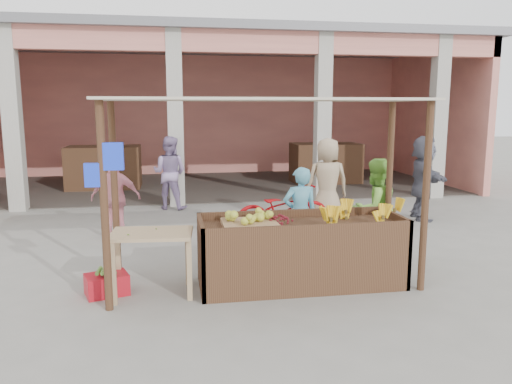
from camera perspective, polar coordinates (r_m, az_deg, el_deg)
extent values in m
plane|color=slate|center=(6.53, 0.72, -10.72)|extent=(60.00, 60.00, 0.00)
cube|color=#EA8D7A|center=(17.46, -6.06, 8.69)|extent=(14.00, 0.20, 4.00)
cube|color=#EA8D7A|center=(16.58, 19.45, 8.16)|extent=(0.20, 6.00, 4.00)
cube|color=#EA8D7A|center=(11.82, -4.37, 16.80)|extent=(14.00, 0.30, 0.50)
cube|color=slate|center=(14.68, -5.46, 16.75)|extent=(14.40, 6.40, 0.20)
cube|color=#AEAA9F|center=(12.16, -26.07, 7.39)|extent=(0.35, 0.35, 4.00)
cube|color=#AEAA9F|center=(11.68, -9.20, 8.18)|extent=(0.35, 0.35, 4.00)
cube|color=#AEAA9F|center=(12.22, 7.62, 8.28)|extent=(0.35, 0.35, 4.00)
cube|color=#AEAA9F|center=(13.41, 20.08, 7.90)|extent=(0.35, 0.35, 4.00)
cube|color=#4D331F|center=(14.74, -16.96, 2.70)|extent=(2.00, 1.20, 1.20)
cube|color=#4D331F|center=(15.33, 7.94, 3.28)|extent=(2.00, 1.20, 1.20)
cube|color=#4D331F|center=(6.51, 5.10, -7.12)|extent=(2.60, 0.95, 0.80)
cylinder|color=#4D331F|center=(5.73, -16.94, -1.83)|extent=(0.09, 0.09, 2.35)
cylinder|color=#4D331F|center=(6.45, 18.81, -0.68)|extent=(0.09, 0.09, 2.35)
cylinder|color=#4D331F|center=(6.75, -15.84, -0.08)|extent=(0.09, 0.09, 2.35)
cylinder|color=#4D331F|center=(7.37, 14.96, 0.75)|extent=(0.09, 0.09, 2.35)
cube|color=beige|center=(6.21, 1.10, 10.54)|extent=(4.00, 1.35, 0.03)
cube|color=#1C3CEE|center=(5.63, -16.01, 3.95)|extent=(0.22, 0.08, 0.30)
cube|color=#1C3CEE|center=(5.68, -18.12, 1.86)|extent=(0.18, 0.07, 0.26)
cube|color=#9F7852|center=(6.26, -0.73, -3.68)|extent=(0.68, 0.59, 0.06)
ellipsoid|color=gold|center=(6.24, -0.73, -2.85)|extent=(0.58, 0.51, 0.13)
ellipsoid|color=maroon|center=(6.36, 2.72, -3.13)|extent=(0.42, 0.34, 0.13)
cube|color=tan|center=(6.18, -11.85, -4.69)|extent=(1.02, 0.73, 0.04)
cube|color=tan|center=(6.06, -15.98, -9.01)|extent=(0.06, 0.06, 0.75)
cube|color=tan|center=(6.02, -7.63, -8.84)|extent=(0.06, 0.06, 0.75)
cube|color=tan|center=(6.58, -15.46, -7.50)|extent=(0.06, 0.06, 0.75)
cube|color=tan|center=(6.54, -7.80, -7.33)|extent=(0.06, 0.06, 0.75)
cube|color=#B0121F|center=(6.49, -16.68, -10.08)|extent=(0.58, 0.49, 0.26)
ellipsoid|color=maroon|center=(11.92, 8.57, -0.11)|extent=(0.40, 0.40, 0.55)
ellipsoid|color=maroon|center=(12.07, 9.95, -0.03)|extent=(0.40, 0.40, 0.55)
ellipsoid|color=maroon|center=(12.23, 8.91, 0.13)|extent=(0.40, 0.40, 0.55)
ellipsoid|color=maroon|center=(12.00, 7.53, -0.03)|extent=(0.40, 0.40, 0.55)
imported|color=#56A7C6|center=(7.38, 5.06, -2.25)|extent=(0.58, 0.43, 1.51)
imported|color=#7CC243|center=(7.66, 13.41, -1.65)|extent=(0.87, 0.64, 1.61)
imported|color=maroon|center=(8.92, 3.09, -1.95)|extent=(0.92, 1.93, 0.97)
imported|color=pink|center=(9.02, -15.75, -0.32)|extent=(0.93, 0.54, 1.54)
imported|color=tan|center=(9.67, 8.14, 1.64)|extent=(0.92, 0.61, 1.89)
imported|color=#4E4F5C|center=(10.70, 18.55, 1.78)|extent=(1.03, 1.78, 1.80)
imported|color=#937BA9|center=(11.39, -9.85, 2.56)|extent=(1.00, 0.80, 1.79)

